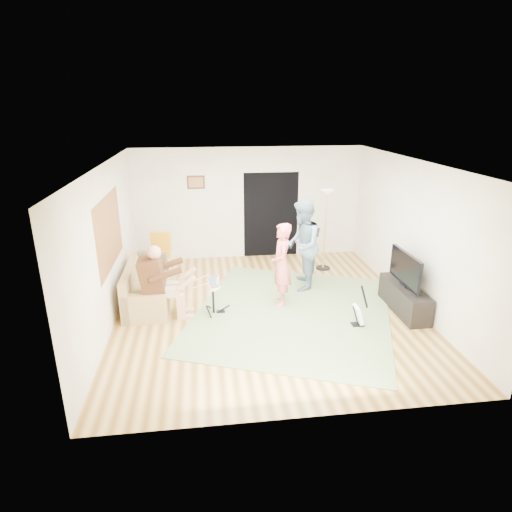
{
  "coord_description": "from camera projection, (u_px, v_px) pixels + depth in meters",
  "views": [
    {
      "loc": [
        -1.13,
        -7.17,
        3.63
      ],
      "look_at": [
        -0.17,
        0.3,
        0.95
      ],
      "focal_mm": 30.0,
      "sensor_mm": 36.0,
      "label": 1
    }
  ],
  "objects": [
    {
      "name": "dining_chair",
      "position": [
        160.0,
        265.0,
        9.19
      ],
      "size": [
        0.53,
        0.55,
        1.06
      ],
      "rotation": [
        0.0,
        0.0,
        -0.21
      ],
      "color": "tan",
      "rests_on": "floor"
    },
    {
      "name": "guitar_held",
      "position": [
        312.0,
        229.0,
        8.58
      ],
      "size": [
        0.3,
        0.61,
        0.26
      ],
      "primitive_type": null,
      "rotation": [
        0.0,
        0.0,
        -0.32
      ],
      "color": "white",
      "rests_on": "guitarist"
    },
    {
      "name": "tv_cabinet",
      "position": [
        404.0,
        298.0,
        7.88
      ],
      "size": [
        0.4,
        1.4,
        0.5
      ],
      "primitive_type": "cube",
      "color": "black",
      "rests_on": "floor"
    },
    {
      "name": "drummer",
      "position": [
        164.0,
        290.0,
        7.59
      ],
      "size": [
        0.88,
        0.49,
        1.35
      ],
      "color": "#4D2B15",
      "rests_on": "sofa"
    },
    {
      "name": "area_rug",
      "position": [
        293.0,
        312.0,
        7.89
      ],
      "size": [
        4.6,
        4.89,
        0.02
      ],
      "primitive_type": "cube",
      "rotation": [
        0.0,
        0.0,
        -0.36
      ],
      "color": "#67824F",
      "rests_on": "floor"
    },
    {
      "name": "sofa",
      "position": [
        145.0,
        290.0,
        8.24
      ],
      "size": [
        0.79,
        1.91,
        0.77
      ],
      "color": "tan",
      "rests_on": "floor"
    },
    {
      "name": "guitar_spare",
      "position": [
        359.0,
        314.0,
        7.36
      ],
      "size": [
        0.27,
        0.24,
        0.75
      ],
      "color": "black",
      "rests_on": "floor"
    },
    {
      "name": "walls",
      "position": [
        268.0,
        240.0,
        7.6
      ],
      "size": [
        5.5,
        6.0,
        2.7
      ],
      "primitive_type": null,
      "color": "#EFE2CF",
      "rests_on": "floor"
    },
    {
      "name": "floor",
      "position": [
        267.0,
        309.0,
        8.05
      ],
      "size": [
        6.0,
        6.0,
        0.0
      ],
      "primitive_type": "plane",
      "color": "brown",
      "rests_on": "ground"
    },
    {
      "name": "drum_kit",
      "position": [
        213.0,
        299.0,
        7.77
      ],
      "size": [
        0.35,
        0.63,
        0.65
      ],
      "color": "black",
      "rests_on": "floor"
    },
    {
      "name": "torchiere_lamp",
      "position": [
        326.0,
        216.0,
        9.59
      ],
      "size": [
        0.33,
        0.33,
        1.86
      ],
      "color": "black",
      "rests_on": "floor"
    },
    {
      "name": "doorway",
      "position": [
        271.0,
        215.0,
        10.56
      ],
      "size": [
        2.1,
        0.0,
        2.1
      ],
      "primitive_type": "plane",
      "rotation": [
        1.57,
        0.0,
        0.0
      ],
      "color": "black",
      "rests_on": "walls"
    },
    {
      "name": "guitarist",
      "position": [
        302.0,
        245.0,
        8.66
      ],
      "size": [
        0.91,
        1.05,
        1.86
      ],
      "primitive_type": "imported",
      "rotation": [
        0.0,
        0.0,
        -1.82
      ],
      "color": "slate",
      "rests_on": "floor"
    },
    {
      "name": "picture_frame",
      "position": [
        196.0,
        182.0,
        10.06
      ],
      "size": [
        0.42,
        0.03,
        0.32
      ],
      "primitive_type": "cube",
      "color": "#3F2314",
      "rests_on": "walls"
    },
    {
      "name": "microphone",
      "position": [
        292.0,
        244.0,
        7.88
      ],
      "size": [
        0.06,
        0.06,
        0.24
      ],
      "primitive_type": null,
      "color": "black",
      "rests_on": "singer"
    },
    {
      "name": "window_blinds",
      "position": [
        109.0,
        232.0,
        7.39
      ],
      "size": [
        0.0,
        2.05,
        2.05
      ],
      "primitive_type": "plane",
      "rotation": [
        1.57,
        0.0,
        1.57
      ],
      "color": "#9C5E30",
      "rests_on": "walls"
    },
    {
      "name": "television",
      "position": [
        405.0,
        268.0,
        7.68
      ],
      "size": [
        0.06,
        1.1,
        0.58
      ],
      "primitive_type": "cube",
      "color": "black",
      "rests_on": "tv_cabinet"
    },
    {
      "name": "singer",
      "position": [
        281.0,
        265.0,
        7.99
      ],
      "size": [
        0.42,
        0.61,
        1.6
      ],
      "primitive_type": "imported",
      "rotation": [
        0.0,
        0.0,
        -1.65
      ],
      "color": "#EB666E",
      "rests_on": "floor"
    },
    {
      "name": "ceiling",
      "position": [
        268.0,
        163.0,
        7.15
      ],
      "size": [
        6.0,
        6.0,
        0.0
      ],
      "primitive_type": "plane",
      "rotation": [
        3.14,
        0.0,
        0.0
      ],
      "color": "white",
      "rests_on": "walls"
    }
  ]
}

